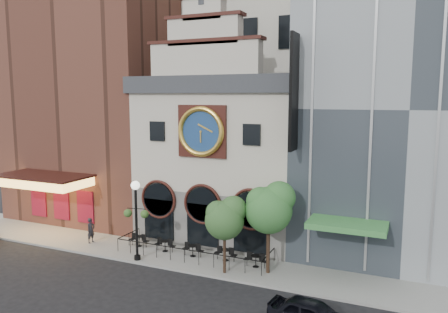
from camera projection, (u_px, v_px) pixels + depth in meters
ground at (175, 271)px, 27.43m from camera, size 120.00×120.00×0.00m
sidewalk at (194, 257)px, 29.69m from camera, size 44.00×5.00×0.15m
clock_building at (225, 152)px, 33.61m from camera, size 12.60×8.78×18.65m
theater_building at (104, 78)px, 39.93m from camera, size 14.00×15.60×25.00m
retail_building at (411, 108)px, 29.93m from camera, size 14.00×14.40×20.00m
office_tower at (275, 3)px, 42.84m from camera, size 20.00×16.00×40.00m
cafe_railing at (194, 250)px, 29.61m from camera, size 10.60×2.60×0.90m
bistro_0 at (139, 240)px, 31.55m from camera, size 1.58×0.68×0.90m
bistro_1 at (165, 245)px, 30.52m from camera, size 1.58×0.68×0.90m
bistro_2 at (193, 250)px, 29.56m from camera, size 1.58×0.68×0.90m
bistro_3 at (226, 254)px, 28.80m from camera, size 1.58×0.68×0.90m
bistro_4 at (256, 260)px, 27.70m from camera, size 1.58×0.68×0.90m
pedestrian at (91, 230)px, 32.29m from camera, size 0.51×0.72×1.87m
lamppost at (136, 211)px, 28.56m from camera, size 1.68×0.79×5.33m
tree_left at (225, 217)px, 26.42m from camera, size 2.50×2.40×4.81m
tree_right at (270, 206)px, 26.32m from camera, size 2.97×2.86×5.72m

